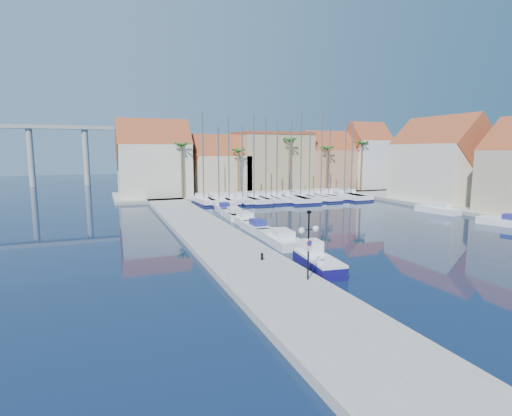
{
  "coord_description": "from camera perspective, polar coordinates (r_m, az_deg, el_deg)",
  "views": [
    {
      "loc": [
        -18.7,
        -25.22,
        8.5
      ],
      "look_at": [
        -4.97,
        10.24,
        3.0
      ],
      "focal_mm": 28.0,
      "sensor_mm": 36.0,
      "label": 1
    }
  ],
  "objects": [
    {
      "name": "palm_4",
      "position": [
        83.01,
        14.93,
        8.68
      ],
      "size": [
        2.6,
        2.6,
        10.65
      ],
      "color": "brown",
      "rests_on": "shore_north"
    },
    {
      "name": "shore_east",
      "position": [
        65.24,
        30.14,
        -0.16
      ],
      "size": [
        12.0,
        60.0,
        0.5
      ],
      "primitive_type": "cube",
      "color": "gray",
      "rests_on": "ground"
    },
    {
      "name": "sailboat_8",
      "position": [
        68.53,
        6.15,
        1.55
      ],
      "size": [
        3.95,
        11.72,
        14.98
      ],
      "rotation": [
        0.0,
        0.0,
        -0.08
      ],
      "color": "white",
      "rests_on": "ground"
    },
    {
      "name": "sailboat_5",
      "position": [
        66.5,
        1.26,
        1.41
      ],
      "size": [
        3.12,
        9.5,
        13.72
      ],
      "rotation": [
        0.0,
        0.0,
        -0.07
      ],
      "color": "white",
      "rests_on": "ground"
    },
    {
      "name": "building_6",
      "position": [
        70.69,
        24.81,
        5.87
      ],
      "size": [
        9.0,
        14.3,
        13.5
      ],
      "color": "beige",
      "rests_on": "shore_east"
    },
    {
      "name": "building_3",
      "position": [
        84.45,
        10.06,
        6.31
      ],
      "size": [
        10.3,
        8.0,
        12.0
      ],
      "color": "tan",
      "rests_on": "shore_north"
    },
    {
      "name": "sailboat_12",
      "position": [
        72.85,
        12.16,
        1.8
      ],
      "size": [
        3.58,
        11.89,
        13.95
      ],
      "rotation": [
        0.0,
        0.0,
        0.04
      ],
      "color": "white",
      "rests_on": "ground"
    },
    {
      "name": "palm_3",
      "position": [
        78.58,
        10.13,
        8.18
      ],
      "size": [
        2.6,
        2.6,
        9.65
      ],
      "color": "brown",
      "rests_on": "shore_north"
    },
    {
      "name": "bollard",
      "position": [
        29.61,
        0.86,
        -6.94
      ],
      "size": [
        0.2,
        0.2,
        0.51
      ],
      "primitive_type": "cylinder",
      "color": "black",
      "rests_on": "quay_west"
    },
    {
      "name": "building_1",
      "position": [
        75.19,
        -5.2,
        5.75
      ],
      "size": [
        10.3,
        8.0,
        11.0
      ],
      "color": "tan",
      "rests_on": "shore_north"
    },
    {
      "name": "motorboat_west_0",
      "position": [
        36.85,
        3.41,
        -4.31
      ],
      "size": [
        2.62,
        7.16,
        1.4
      ],
      "rotation": [
        0.0,
        0.0,
        -0.05
      ],
      "color": "white",
      "rests_on": "ground"
    },
    {
      "name": "palm_0",
      "position": [
        68.41,
        -10.59,
        8.57
      ],
      "size": [
        2.6,
        2.6,
        10.15
      ],
      "color": "brown",
      "rests_on": "shore_north"
    },
    {
      "name": "motorboat_west_2",
      "position": [
        47.15,
        -1.81,
        -1.53
      ],
      "size": [
        2.07,
        6.46,
        1.4
      ],
      "rotation": [
        0.0,
        0.0,
        -0.0
      ],
      "color": "white",
      "rests_on": "ground"
    },
    {
      "name": "sailboat_10",
      "position": [
        70.66,
        8.98,
        1.71
      ],
      "size": [
        2.83,
        10.66,
        14.95
      ],
      "rotation": [
        0.0,
        0.0,
        -0.0
      ],
      "color": "white",
      "rests_on": "ground"
    },
    {
      "name": "quay_west",
      "position": [
        40.76,
        -6.97,
        -3.51
      ],
      "size": [
        6.0,
        77.0,
        0.5
      ],
      "primitive_type": "cube",
      "color": "gray",
      "rests_on": "ground"
    },
    {
      "name": "sailboat_7",
      "position": [
        67.69,
        4.75,
        1.47
      ],
      "size": [
        3.46,
        11.59,
        13.19
      ],
      "rotation": [
        0.0,
        0.0,
        -0.04
      ],
      "color": "white",
      "rests_on": "ground"
    },
    {
      "name": "sailboat_6",
      "position": [
        67.32,
        2.84,
        1.48
      ],
      "size": [
        3.26,
        9.54,
        13.15
      ],
      "rotation": [
        0.0,
        0.0,
        -0.08
      ],
      "color": "white",
      "rests_on": "ground"
    },
    {
      "name": "sailboat_11",
      "position": [
        72.66,
        10.11,
        1.84
      ],
      "size": [
        3.44,
        10.4,
        12.37
      ],
      "rotation": [
        0.0,
        0.0,
        -0.07
      ],
      "color": "white",
      "rests_on": "ground"
    },
    {
      "name": "sailboat_2",
      "position": [
        64.92,
        -3.95,
        1.25
      ],
      "size": [
        2.78,
        8.46,
        13.7
      ],
      "rotation": [
        0.0,
        0.0,
        -0.07
      ],
      "color": "white",
      "rests_on": "ground"
    },
    {
      "name": "fishing_boat",
      "position": [
        29.29,
        8.76,
        -7.43
      ],
      "size": [
        2.39,
        5.68,
        1.93
      ],
      "rotation": [
        0.0,
        0.0,
        -0.1
      ],
      "color": "#140F58",
      "rests_on": "ground"
    },
    {
      "name": "lamp_post",
      "position": [
        24.79,
        7.53,
        -3.77
      ],
      "size": [
        1.47,
        0.58,
        4.38
      ],
      "rotation": [
        0.0,
        0.0,
        0.17
      ],
      "color": "black",
      "rests_on": "quay_west"
    },
    {
      "name": "viaduct",
      "position": [
        109.15,
        -32.27,
        7.89
      ],
      "size": [
        48.0,
        2.2,
        14.45
      ],
      "color": "#9E9E99",
      "rests_on": "ground"
    },
    {
      "name": "motorboat_east_0",
      "position": [
        53.43,
        32.42,
        -1.67
      ],
      "size": [
        3.87,
        6.51,
        1.4
      ],
      "rotation": [
        0.0,
        0.0,
        0.33
      ],
      "color": "white",
      "rests_on": "ground"
    },
    {
      "name": "sailboat_1",
      "position": [
        63.51,
        -5.44,
        1.01
      ],
      "size": [
        3.68,
        11.94,
        12.11
      ],
      "rotation": [
        0.0,
        0.0,
        -0.05
      ],
      "color": "white",
      "rests_on": "ground"
    },
    {
      "name": "sailboat_0",
      "position": [
        64.51,
        -7.58,
        1.17
      ],
      "size": [
        2.6,
        8.24,
        14.25
      ],
      "rotation": [
        0.0,
        0.0,
        0.05
      ],
      "color": "white",
      "rests_on": "ground"
    },
    {
      "name": "sailboat_13",
      "position": [
        73.78,
        13.14,
        1.85
      ],
      "size": [
        3.85,
        11.47,
        14.06
      ],
      "rotation": [
        0.0,
        0.0,
        -0.08
      ],
      "color": "white",
      "rests_on": "ground"
    },
    {
      "name": "motorboat_west_4",
      "position": [
        55.39,
        -4.61,
        -0.09
      ],
      "size": [
        2.22,
        5.48,
        1.4
      ],
      "rotation": [
        0.0,
        0.0,
        -0.1
      ],
      "color": "white",
      "rests_on": "ground"
    },
    {
      "name": "ground",
      "position": [
        32.52,
        14.96,
        -7.2
      ],
      "size": [
        260.0,
        260.0,
        0.0
      ],
      "primitive_type": "plane",
      "color": "black",
      "rests_on": "ground"
    },
    {
      "name": "palm_1",
      "position": [
        70.95,
        -2.54,
        7.92
      ],
      "size": [
        2.6,
        2.6,
        9.15
      ],
      "color": "brown",
      "rests_on": "shore_north"
    },
    {
      "name": "motorboat_east_1",
      "position": [
        59.95,
        24.56,
        -0.18
      ],
      "size": [
        2.84,
        6.18,
        1.4
      ],
      "rotation": [
        0.0,
        0.0,
        0.16
      ],
      "color": "white",
      "rests_on": "ground"
    },
    {
      "name": "building_2",
      "position": [
        79.82,
        2.25,
        6.61
      ],
      "size": [
        14.2,
        10.2,
        11.5
      ],
      "color": "tan",
      "rests_on": "shore_north"
    },
    {
      "name": "building_4",
      "position": [
        88.61,
        15.44,
        6.94
      ],
      "size": [
        8.3,
        8.0,
        14.0
      ],
      "color": "white",
      "rests_on": "shore_north"
    },
    {
      "name": "shore_north",
      "position": [
        79.07,
        0.23,
        2.24
      ],
      "size": [
        54.0,
        16.0,
        0.5
      ],
      "primitive_type": "cube",
      "color": "gray",
      "rests_on": "ground"
    },
    {
      "name": "motorboat_west_1",
      "position": [
        42.03,
        -0.0,
        -2.73
      ],
      "size": [
        1.76,
        5.43,
        1.4
      ],
      "rotation": [
        0.0,
        0.0,
        0.0
      ],
      "color": "white",
      "rests_on": "ground"
    },
    {
      "name": "sailboat_4",
      "position": [
        66.22,
        -0.48,
        1.37
      ],
      "size": [
        3.09,
        10.94,
        14.08
      ],
      "rotation": [
        0.0,
        0.0,
        -0.02
      ],
      "color": "white",
      "rests_on": "ground"
    },
    {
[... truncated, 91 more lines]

